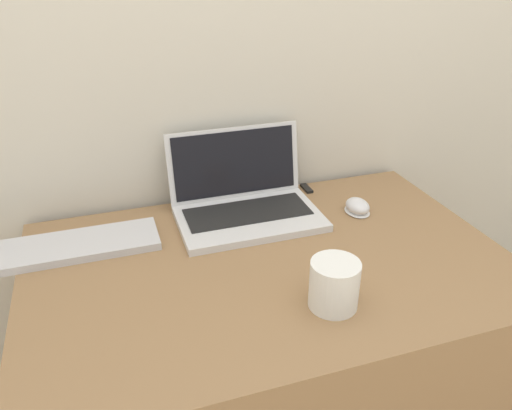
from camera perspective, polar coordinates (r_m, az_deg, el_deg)
name	(u,v)px	position (r m, az deg, el deg)	size (l,w,h in m)	color
wall_back	(219,13)	(1.40, -4.23, 21.02)	(7.00, 0.04, 2.50)	silver
desk	(268,372)	(1.44, 1.37, -18.56)	(1.15, 0.74, 0.74)	#936D47
laptop	(244,199)	(1.38, -1.34, 0.64)	(0.38, 0.28, 0.22)	silver
drink_cup	(334,284)	(1.05, 8.94, -8.88)	(0.10, 0.10, 0.11)	white
computer_mouse	(357,207)	(1.43, 11.52, -0.19)	(0.07, 0.09, 0.04)	white
external_keyboard	(70,247)	(1.32, -20.52, -4.50)	(0.43, 0.14, 0.02)	silver
usb_stick	(307,188)	(1.55, 5.80, 1.91)	(0.02, 0.06, 0.01)	black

